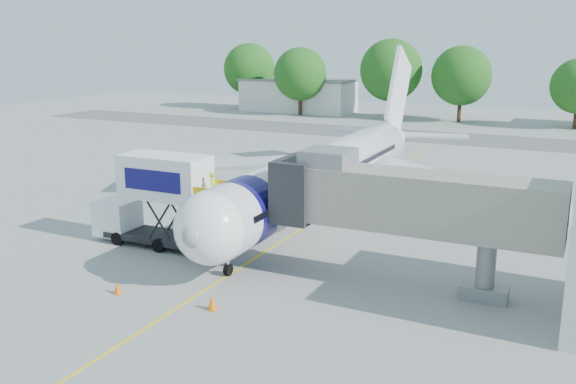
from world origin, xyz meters
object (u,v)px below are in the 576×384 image
at_px(jet_bridge, 394,200).
at_px(catering_hiloader, 157,200).
at_px(aircraft, 328,172).
at_px(ground_tug, 161,303).

bearing_deg(jet_bridge, catering_hiloader, -179.99).
bearing_deg(aircraft, catering_hiloader, -119.41).
bearing_deg(catering_hiloader, ground_tug, -52.60).
xyz_separation_m(aircraft, catering_hiloader, (-6.27, -11.12, -0.19)).
relative_size(aircraft, jet_bridge, 2.71).
distance_m(aircraft, jet_bridge, 13.77).
distance_m(aircraft, ground_tug, 19.66).
relative_size(jet_bridge, ground_tug, 3.42).
xyz_separation_m(jet_bridge, ground_tug, (-7.83, -8.42, -3.52)).
relative_size(aircraft, catering_hiloader, 4.44).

